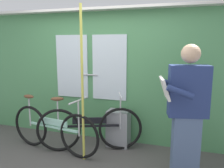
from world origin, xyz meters
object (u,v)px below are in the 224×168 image
at_px(bicycle_leaning_behind, 89,128).
at_px(handrail_pole, 82,86).
at_px(bicycle_near_door, 53,129).
at_px(passenger_reading_newspaper, 187,111).
at_px(trash_bin_by_wall, 118,128).

xyz_separation_m(bicycle_leaning_behind, handrail_pole, (0.03, -0.28, 0.73)).
bearing_deg(bicycle_near_door, handrail_pole, -0.13).
height_order(bicycle_near_door, handrail_pole, handrail_pole).
distance_m(bicycle_near_door, handrail_pole, 0.93).
bearing_deg(passenger_reading_newspaper, handrail_pole, -15.39).
bearing_deg(passenger_reading_newspaper, bicycle_leaning_behind, -26.41).
bearing_deg(passenger_reading_newspaper, bicycle_near_door, -17.07).
height_order(passenger_reading_newspaper, handrail_pole, handrail_pole).
relative_size(bicycle_leaning_behind, handrail_pole, 0.71).
bearing_deg(trash_bin_by_wall, bicycle_near_door, -150.10).
relative_size(bicycle_near_door, passenger_reading_newspaper, 0.97).
bearing_deg(bicycle_leaning_behind, bicycle_near_door, 179.14).
distance_m(trash_bin_by_wall, handrail_pole, 1.07).
distance_m(bicycle_near_door, passenger_reading_newspaper, 2.04).
xyz_separation_m(bicycle_leaning_behind, trash_bin_by_wall, (0.39, 0.33, -0.07)).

